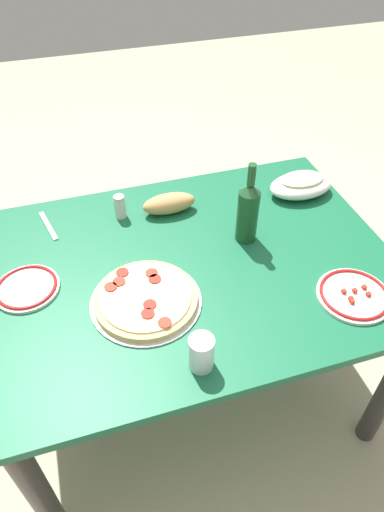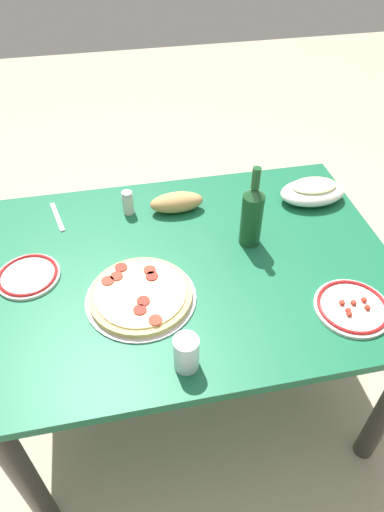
{
  "view_description": "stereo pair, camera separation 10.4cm",
  "coord_description": "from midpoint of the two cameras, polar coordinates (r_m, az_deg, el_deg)",
  "views": [
    {
      "loc": [
        0.31,
        0.99,
        1.73
      ],
      "look_at": [
        0.0,
        0.0,
        0.75
      ],
      "focal_mm": 32.05,
      "sensor_mm": 36.0,
      "label": 1
    },
    {
      "loc": [
        0.2,
        1.01,
        1.73
      ],
      "look_at": [
        0.0,
        0.0,
        0.75
      ],
      "focal_mm": 32.05,
      "sensor_mm": 36.0,
      "label": 2
    }
  ],
  "objects": [
    {
      "name": "ground_plane",
      "position": [
        2.02,
        1.53,
        -15.67
      ],
      "size": [
        8.0,
        8.0,
        0.0
      ],
      "primitive_type": "plane",
      "color": "tan",
      "rests_on": "ground"
    },
    {
      "name": "dining_table",
      "position": [
        1.53,
        1.94,
        -3.96
      ],
      "size": [
        1.28,
        0.93,
        0.72
      ],
      "color": "#145938",
      "rests_on": "ground"
    },
    {
      "name": "pepperoni_pizza",
      "position": [
        1.34,
        -4.22,
        -4.98
      ],
      "size": [
        0.33,
        0.33,
        0.03
      ],
      "color": "#B7B7BC",
      "rests_on": "dining_table"
    },
    {
      "name": "baked_pasta_dish",
      "position": [
        1.75,
        16.5,
        7.74
      ],
      "size": [
        0.24,
        0.15,
        0.08
      ],
      "color": "white",
      "rests_on": "dining_table"
    },
    {
      "name": "wine_bottle",
      "position": [
        1.47,
        9.51,
        5.07
      ],
      "size": [
        0.07,
        0.07,
        0.29
      ],
      "color": "#194723",
      "rests_on": "dining_table"
    },
    {
      "name": "water_glass",
      "position": [
        1.16,
        1.87,
        -12.11
      ],
      "size": [
        0.07,
        0.07,
        0.1
      ],
      "primitive_type": "cylinder",
      "color": "silver",
      "rests_on": "dining_table"
    },
    {
      "name": "side_plate_near",
      "position": [
        1.47,
        -17.91,
        -2.4
      ],
      "size": [
        0.19,
        0.19,
        0.02
      ],
      "color": "white",
      "rests_on": "dining_table"
    },
    {
      "name": "side_plate_far",
      "position": [
        1.41,
        21.4,
        -6.04
      ],
      "size": [
        0.22,
        0.22,
        0.02
      ],
      "color": "white",
      "rests_on": "dining_table"
    },
    {
      "name": "bread_loaf",
      "position": [
        1.63,
        -0.1,
        6.66
      ],
      "size": [
        0.19,
        0.08,
        0.07
      ],
      "primitive_type": "ellipsoid",
      "color": "tan",
      "rests_on": "dining_table"
    },
    {
      "name": "spice_shaker",
      "position": [
        1.63,
        -6.21,
        6.59
      ],
      "size": [
        0.04,
        0.04,
        0.09
      ],
      "color": "silver",
      "rests_on": "dining_table"
    },
    {
      "name": "fork_right",
      "position": [
        1.67,
        -14.78,
        4.69
      ],
      "size": [
        0.05,
        0.17,
        0.0
      ],
      "primitive_type": "cube",
      "rotation": [
        0.0,
        0.0,
        1.8
      ],
      "color": "#B7B7BC",
      "rests_on": "dining_table"
    }
  ]
}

